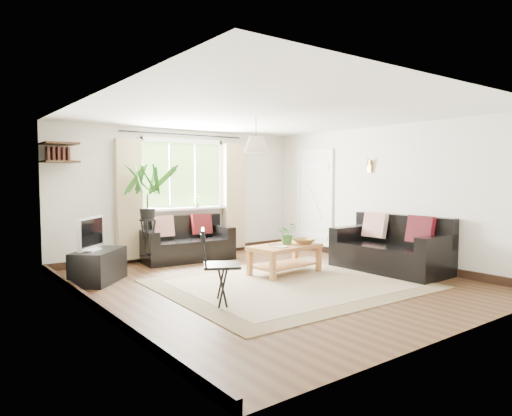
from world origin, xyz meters
TOP-DOWN VIEW (x-y plane):
  - floor at (0.00, 0.00)m, footprint 5.50×5.50m
  - ceiling at (0.00, 0.00)m, footprint 5.50×5.50m
  - wall_back at (0.00, 2.75)m, footprint 5.00×0.02m
  - wall_front at (0.00, -2.75)m, footprint 5.00×0.02m
  - wall_left at (-2.50, 0.00)m, footprint 0.02×5.50m
  - wall_right at (2.50, 0.00)m, footprint 0.02×5.50m
  - rug at (0.11, -0.23)m, footprint 3.51×3.03m
  - window at (0.00, 2.71)m, footprint 2.50×0.16m
  - door at (2.47, 1.70)m, footprint 0.06×0.96m
  - corner_shelf at (-2.25, 2.50)m, footprint 0.50×0.50m
  - pendant_lamp at (0.00, 0.40)m, footprint 0.36×0.36m
  - wall_sconce at (2.43, 0.30)m, footprint 0.12×0.12m
  - sofa_back at (-0.17, 2.29)m, footprint 1.68×0.94m
  - sofa_right at (1.99, -0.52)m, footprint 1.83×0.96m
  - coffee_table at (0.50, 0.32)m, footprint 1.17×0.71m
  - table_plant at (0.59, 0.38)m, footprint 0.31×0.27m
  - bowl at (0.83, 0.25)m, footprint 0.39×0.39m
  - book_a at (0.22, 0.19)m, footprint 0.20×0.24m
  - book_b at (0.26, 0.42)m, footprint 0.25×0.28m
  - tv_stand at (-2.00, 1.50)m, footprint 0.96×0.97m
  - tv at (-2.10, 1.50)m, footprint 0.63×0.64m
  - palm_stand at (-0.95, 2.19)m, footprint 0.77×0.77m
  - folding_chair at (-1.18, -0.51)m, footprint 0.64×0.64m
  - sill_plant at (0.25, 2.63)m, footprint 0.14×0.10m

SIDE VIEW (x-z plane):
  - floor at x=0.00m, z-range 0.00..0.00m
  - rug at x=0.11m, z-range 0.00..0.02m
  - coffee_table at x=0.50m, z-range 0.00..0.46m
  - tv_stand at x=-2.00m, z-range 0.00..0.47m
  - sofa_back at x=-0.17m, z-range 0.00..0.76m
  - sofa_right at x=1.99m, z-range 0.00..0.85m
  - folding_chair at x=-1.18m, z-range 0.00..0.90m
  - book_a at x=0.22m, z-range 0.46..0.47m
  - book_b at x=0.26m, z-range 0.46..0.48m
  - bowl at x=0.83m, z-range 0.46..0.54m
  - table_plant at x=0.59m, z-range 0.46..0.79m
  - tv at x=-2.10m, z-range 0.47..0.98m
  - palm_stand at x=-0.95m, z-range 0.00..1.74m
  - door at x=2.47m, z-range -0.03..2.03m
  - sill_plant at x=0.25m, z-range 0.93..1.20m
  - wall_back at x=0.00m, z-range 0.00..2.40m
  - wall_front at x=0.00m, z-range 0.00..2.40m
  - wall_left at x=-2.50m, z-range 0.00..2.40m
  - wall_right at x=2.50m, z-range 0.00..2.40m
  - window at x=0.00m, z-range 0.47..2.63m
  - wall_sconce at x=2.43m, z-range 1.60..1.88m
  - corner_shelf at x=-2.25m, z-range 1.72..2.06m
  - pendant_lamp at x=0.00m, z-range 1.78..2.32m
  - ceiling at x=0.00m, z-range 2.40..2.40m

